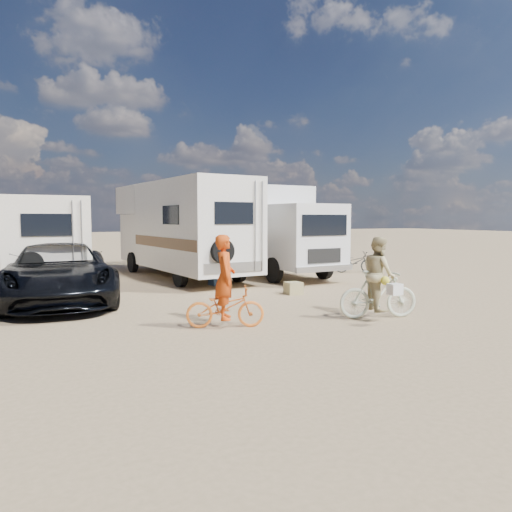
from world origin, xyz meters
name	(u,v)px	position (x,y,z in m)	size (l,w,h in m)	color
ground	(266,309)	(0.00, 0.00, 0.00)	(140.00, 140.00, 0.00)	#A0845F
rv_main	(181,230)	(0.00, 7.34, 1.83)	(2.51, 8.50, 3.66)	white
rv_left	(43,243)	(-4.96, 6.71, 1.46)	(2.27, 7.03, 2.92)	white
box_truck	(269,231)	(3.41, 6.43, 1.77)	(2.47, 7.35, 3.53)	silver
dark_suv	(58,272)	(-4.71, 3.25, 0.83)	(2.77, 6.00, 1.67)	black
bike_man	(225,307)	(-1.72, -1.49, 0.43)	(0.57, 1.65, 0.87)	orange
bike_woman	(378,294)	(1.82, -2.16, 0.56)	(0.52, 1.85, 1.11)	beige
rider_man	(225,286)	(-1.72, -1.49, 0.89)	(0.65, 0.43, 1.79)	#C2400F
rider_woman	(379,281)	(1.82, -2.16, 0.86)	(0.83, 0.65, 1.71)	tan
bike_parked	(354,262)	(7.02, 5.55, 0.44)	(0.59, 1.69, 0.89)	#2A2D2A
cooler	(218,278)	(0.48, 4.60, 0.23)	(0.57, 0.41, 0.45)	#31548E
crate	(293,288)	(1.80, 1.70, 0.19)	(0.46, 0.46, 0.37)	#9A8C59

